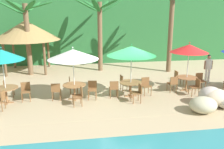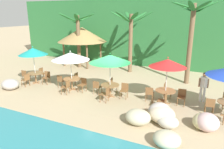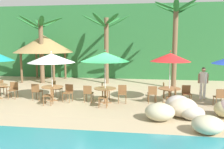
{
  "view_description": "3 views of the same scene",
  "coord_description": "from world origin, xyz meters",
  "views": [
    {
      "loc": [
        -2.36,
        -11.21,
        4.14
      ],
      "look_at": [
        -0.59,
        0.02,
        1.11
      ],
      "focal_mm": 38.51,
      "sensor_mm": 36.0,
      "label": 1
    },
    {
      "loc": [
        5.46,
        -10.77,
        4.8
      ],
      "look_at": [
        0.14,
        0.45,
        1.17
      ],
      "focal_mm": 34.04,
      "sensor_mm": 36.0,
      "label": 2
    },
    {
      "loc": [
        2.33,
        -11.68,
        3.0
      ],
      "look_at": [
        0.6,
        0.19,
        1.38
      ],
      "focal_mm": 38.55,
      "sensor_mm": 36.0,
      "label": 3
    }
  ],
  "objects": [
    {
      "name": "foliage_backdrop",
      "position": [
        0.0,
        9.0,
        3.0
      ],
      "size": [
        28.0,
        2.4,
        6.0
      ],
      "color": "#286633",
      "rests_on": "ground"
    },
    {
      "name": "chair_green_left",
      "position": [
        -0.54,
        -0.24,
        0.51
      ],
      "size": [
        0.44,
        0.44,
        0.87
      ],
      "color": "brown",
      "rests_on": "ground"
    },
    {
      "name": "chair_white_seaward",
      "position": [
        -1.58,
        -0.19,
        0.51
      ],
      "size": [
        0.48,
        0.48,
        0.87
      ],
      "color": "brown",
      "rests_on": "ground"
    },
    {
      "name": "chair_green_inland",
      "position": [
        0.12,
        0.65,
        0.51
      ],
      "size": [
        0.48,
        0.47,
        0.87
      ],
      "color": "brown",
      "rests_on": "ground"
    },
    {
      "name": "dining_table_red",
      "position": [
        3.46,
        0.25,
        0.61
      ],
      "size": [
        1.1,
        1.1,
        0.74
      ],
      "color": "olive",
      "rests_on": "ground"
    },
    {
      "name": "chair_red_inland",
      "position": [
        3.34,
        1.1,
        0.51
      ],
      "size": [
        0.44,
        0.43,
        0.87
      ],
      "color": "brown",
      "rests_on": "ground"
    },
    {
      "name": "umbrella_teal",
      "position": [
        -5.54,
        -0.15,
        2.26
      ],
      "size": [
        1.96,
        1.96,
        2.61
      ],
      "color": "silver",
      "rests_on": "ground"
    },
    {
      "name": "umbrella_green",
      "position": [
        0.31,
        -0.19,
        2.29
      ],
      "size": [
        2.36,
        2.36,
        2.63
      ],
      "color": "silver",
      "rests_on": "ground"
    },
    {
      "name": "chair_white_left",
      "position": [
        -3.29,
        -0.19,
        0.51
      ],
      "size": [
        0.45,
        0.45,
        0.87
      ],
      "color": "brown",
      "rests_on": "ground"
    },
    {
      "name": "palm_tree_third",
      "position": [
        4.12,
        4.37,
        3.82
      ],
      "size": [
        2.93,
        2.93,
        5.56
      ],
      "color": "brown",
      "rests_on": "ground"
    },
    {
      "name": "chair_white_right",
      "position": [
        -2.24,
        -0.99,
        0.51
      ],
      "size": [
        0.48,
        0.47,
        0.87
      ],
      "color": "brown",
      "rests_on": "ground"
    },
    {
      "name": "chair_teal_seaward",
      "position": [
        -4.71,
        0.05,
        0.51
      ],
      "size": [
        0.47,
        0.48,
        0.87
      ],
      "color": "brown",
      "rests_on": "ground"
    },
    {
      "name": "umbrella_red",
      "position": [
        3.46,
        0.25,
        2.27
      ],
      "size": [
        1.96,
        1.96,
        2.59
      ],
      "color": "silver",
      "rests_on": "ground"
    },
    {
      "name": "dining_table_white",
      "position": [
        -2.44,
        -0.16,
        0.61
      ],
      "size": [
        1.1,
        1.1,
        0.74
      ],
      "color": "olive",
      "rests_on": "ground"
    },
    {
      "name": "chair_red_left",
      "position": [
        2.62,
        0.07,
        0.51
      ],
      "size": [
        0.46,
        0.47,
        0.87
      ],
      "color": "brown",
      "rests_on": "ground"
    },
    {
      "name": "umbrella_white",
      "position": [
        -2.44,
        -0.16,
        2.2
      ],
      "size": [
        2.36,
        2.36,
        2.54
      ],
      "color": "silver",
      "rests_on": "ground"
    },
    {
      "name": "waiter_in_white",
      "position": [
        5.28,
        1.34,
        0.99
      ],
      "size": [
        0.52,
        0.38,
        1.7
      ],
      "color": "white",
      "rests_on": "ground"
    },
    {
      "name": "chair_red_seaward",
      "position": [
        4.3,
        0.39,
        0.51
      ],
      "size": [
        0.44,
        0.45,
        0.87
      ],
      "color": "brown",
      "rests_on": "ground"
    },
    {
      "name": "dining_table_teal",
      "position": [
        -5.54,
        -0.15,
        0.61
      ],
      "size": [
        1.1,
        1.1,
        0.74
      ],
      "color": "olive",
      "rests_on": "ground"
    },
    {
      "name": "chair_green_right",
      "position": [
        0.45,
        -1.03,
        0.51
      ],
      "size": [
        0.45,
        0.45,
        0.87
      ],
      "color": "brown",
      "rests_on": "ground"
    },
    {
      "name": "chair_green_seaward",
      "position": [
        1.15,
        -0.01,
        0.51
      ],
      "size": [
        0.46,
        0.47,
        0.87
      ],
      "color": "brown",
      "rests_on": "ground"
    },
    {
      "name": "palapa_hut",
      "position": [
        -5.57,
        6.0,
        2.85
      ],
      "size": [
        4.54,
        4.54,
        3.52
      ],
      "color": "brown",
      "rests_on": "ground"
    },
    {
      "name": "rock_seawall",
      "position": [
        0.84,
        -2.4,
        0.36
      ],
      "size": [
        14.85,
        3.2,
        0.85
      ],
      "color": "#C9ABA6",
      "rests_on": "ground"
    },
    {
      "name": "palm_tree_second",
      "position": [
        -0.57,
        5.47,
        3.41
      ],
      "size": [
        3.46,
        3.33,
        4.95
      ],
      "color": "brown",
      "rests_on": "ground"
    },
    {
      "name": "chair_teal_right",
      "position": [
        -5.54,
        -1.01,
        0.51
      ],
      "size": [
        0.47,
        0.46,
        0.87
      ],
      "color": "brown",
      "rests_on": "ground"
    },
    {
      "name": "chair_blue_left",
      "position": [
        5.69,
        -0.22,
        0.51
      ],
      "size": [
        0.46,
        0.47,
        0.87
      ],
      "color": "brown",
      "rests_on": "ground"
    },
    {
      "name": "dining_table_green",
      "position": [
        0.31,
        -0.19,
        0.61
      ],
      "size": [
        1.1,
        1.1,
        0.74
      ],
      "color": "olive",
      "rests_on": "ground"
    },
    {
      "name": "chair_white_inland",
      "position": [
        -2.57,
        0.69,
        0.51
      ],
      "size": [
        0.45,
        0.44,
        0.87
      ],
      "color": "brown",
      "rests_on": "ground"
    },
    {
      "name": "chair_red_right",
      "position": [
        3.54,
        -0.6,
        0.51
      ],
      "size": [
        0.43,
        0.42,
        0.87
      ],
      "color": "brown",
      "rests_on": "ground"
    },
    {
      "name": "ground_plane",
      "position": [
        0.0,
        0.0,
        0.0
      ],
      "size": [
        120.0,
        120.0,
        0.0
      ],
      "primitive_type": "plane",
      "color": "tan"
    },
    {
      "name": "terrace_deck",
      "position": [
        0.0,
        0.0,
        0.0
      ],
      "size": [
        18.0,
        5.2,
        0.01
      ],
      "color": "tan",
      "rests_on": "ground"
    },
    {
      "name": "chair_teal_left",
      "position": [
        -6.39,
        -0.28,
        0.51
      ],
      "size": [
        0.44,
        0.44,
        0.87
      ],
      "color": "brown",
      "rests_on": "ground"
    },
    {
      "name": "palm_tree_nearest",
      "position": [
        -5.31,
        4.97,
        3.35
      ],
      "size": [
        3.53,
        3.34,
        4.83
      ],
      "color": "brown",
      "rests_on": "ground"
    },
    {
      "name": "chair_teal_inland",
      "position": [
        -5.7,
        0.69,
        0.51
      ],
      "size": [
        0.46,
        0.45,
        0.87
      ],
      "color": "brown",
      "rests_on": "ground"
    }
  ]
}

